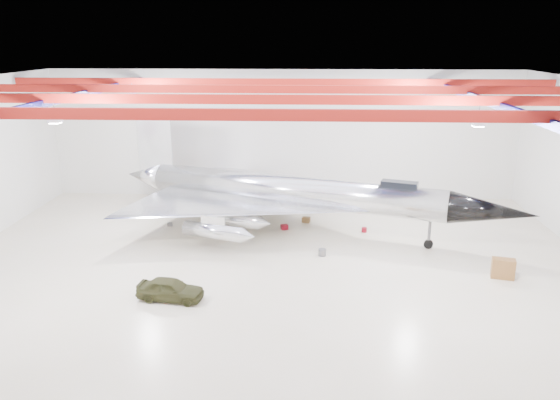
{
  "coord_description": "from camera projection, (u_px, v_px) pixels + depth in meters",
  "views": [
    {
      "loc": [
        2.11,
        -31.6,
        13.42
      ],
      "look_at": [
        0.42,
        2.0,
        3.47
      ],
      "focal_mm": 35.0,
      "sensor_mm": 36.0,
      "label": 1
    }
  ],
  "objects": [
    {
      "name": "crate_small",
      "position": [
        170.0,
        224.0,
        40.71
      ],
      "size": [
        0.41,
        0.35,
        0.25
      ],
      "primitive_type": "cube",
      "rotation": [
        0.0,
        0.0,
        0.18
      ],
      "color": "#59595B",
      "rests_on": "floor"
    },
    {
      "name": "engine_drum",
      "position": [
        322.0,
        252.0,
        35.12
      ],
      "size": [
        0.62,
        0.62,
        0.44
      ],
      "primitive_type": "cylinder",
      "rotation": [
        0.0,
        0.0,
        0.31
      ],
      "color": "#59595B",
      "rests_on": "floor"
    },
    {
      "name": "toolbox_red",
      "position": [
        284.0,
        227.0,
        40.0
      ],
      "size": [
        0.61,
        0.55,
        0.35
      ],
      "primitive_type": "cube",
      "rotation": [
        0.0,
        0.0,
        0.36
      ],
      "color": "maroon",
      "rests_on": "floor"
    },
    {
      "name": "jeep",
      "position": [
        170.0,
        289.0,
        29.07
      ],
      "size": [
        3.73,
        1.88,
        1.22
      ],
      "primitive_type": "imported",
      "rotation": [
        0.0,
        0.0,
        1.44
      ],
      "color": "#33341A",
      "rests_on": "floor"
    },
    {
      "name": "tool_chest",
      "position": [
        364.0,
        230.0,
        39.42
      ],
      "size": [
        0.46,
        0.46,
        0.34
      ],
      "primitive_type": "cylinder",
      "rotation": [
        0.0,
        0.0,
        -0.26
      ],
      "color": "maroon",
      "rests_on": "floor"
    },
    {
      "name": "wall_back",
      "position": [
        283.0,
        135.0,
        46.98
      ],
      "size": [
        40.0,
        0.0,
        40.0
      ],
      "primitive_type": "plane",
      "rotation": [
        1.57,
        0.0,
        0.0
      ],
      "color": "silver",
      "rests_on": "floor"
    },
    {
      "name": "ceiling",
      "position": [
        271.0,
        83.0,
        31.05
      ],
      "size": [
        40.0,
        40.0,
        0.0
      ],
      "primitive_type": "plane",
      "rotation": [
        3.14,
        0.0,
        0.0
      ],
      "color": "#0A0F38",
      "rests_on": "wall_back"
    },
    {
      "name": "floor",
      "position": [
        272.0,
        262.0,
        34.17
      ],
      "size": [
        40.0,
        40.0,
        0.0
      ],
      "primitive_type": "plane",
      "color": "beige",
      "rests_on": "ground"
    },
    {
      "name": "jet_aircraft",
      "position": [
        291.0,
        195.0,
        39.01
      ],
      "size": [
        29.3,
        21.79,
        8.24
      ],
      "rotation": [
        0.0,
        0.0,
        -0.32
      ],
      "color": "silver",
      "rests_on": "floor"
    },
    {
      "name": "parts_bin",
      "position": [
        306.0,
        220.0,
        41.53
      ],
      "size": [
        0.68,
        0.61,
        0.4
      ],
      "primitive_type": "cube",
      "rotation": [
        0.0,
        0.0,
        -0.3
      ],
      "color": "olive",
      "rests_on": "floor"
    },
    {
      "name": "spares_box",
      "position": [
        311.0,
        209.0,
        44.22
      ],
      "size": [
        0.53,
        0.53,
        0.36
      ],
      "primitive_type": "cylinder",
      "rotation": [
        0.0,
        0.0,
        0.38
      ],
      "color": "#59595B",
      "rests_on": "floor"
    },
    {
      "name": "ceiling_structure",
      "position": [
        271.0,
        95.0,
        31.25
      ],
      "size": [
        39.5,
        29.5,
        1.08
      ],
      "color": "maroon",
      "rests_on": "ceiling"
    },
    {
      "name": "desk",
      "position": [
        503.0,
        269.0,
        31.72
      ],
      "size": [
        1.42,
        0.95,
        1.19
      ],
      "primitive_type": "cube",
      "rotation": [
        0.0,
        0.0,
        -0.25
      ],
      "color": "brown",
      "rests_on": "floor"
    }
  ]
}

